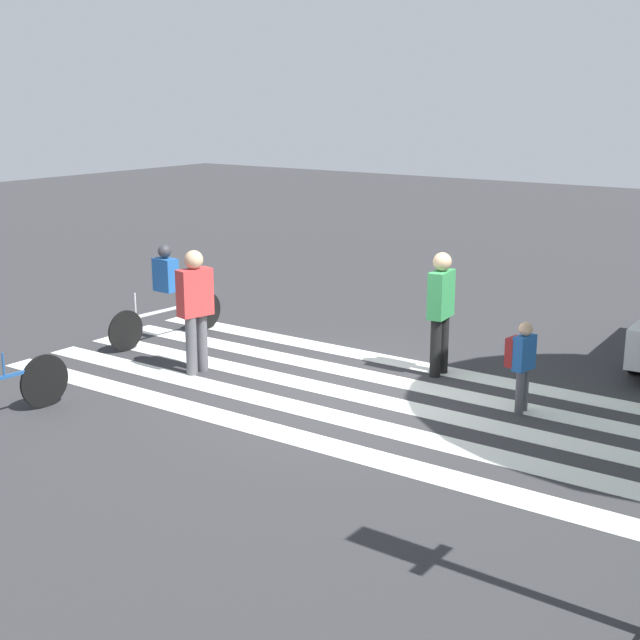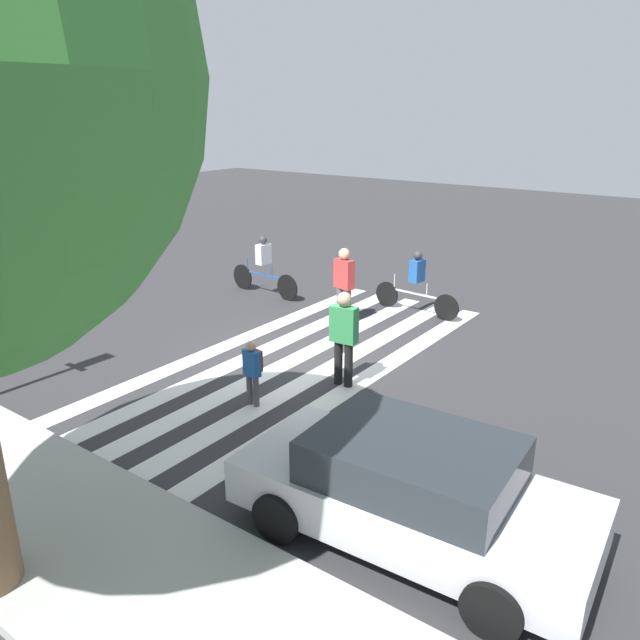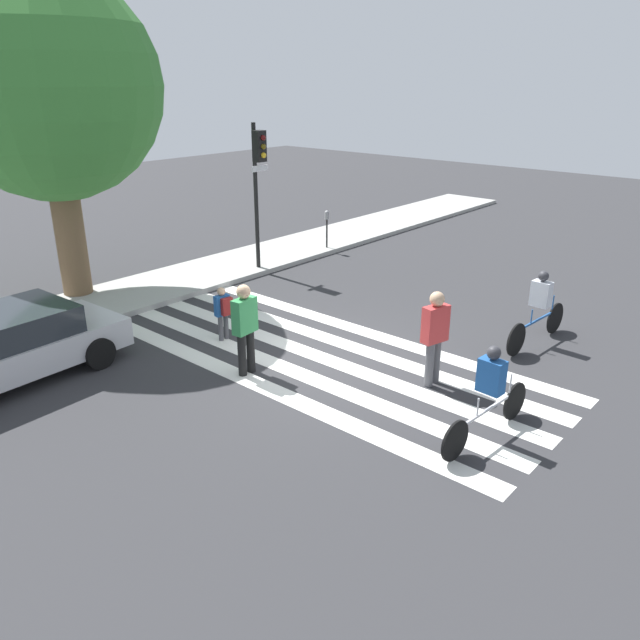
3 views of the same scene
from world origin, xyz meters
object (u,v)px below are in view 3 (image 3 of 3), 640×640
at_px(car_parked_far_curb, 8,345).
at_px(pedestrian_adult_blue_shirt, 435,333).
at_px(traffic_light, 258,170).
at_px(pedestrian_child_with_backpack, 245,324).
at_px(cyclist_far_lane, 490,390).
at_px(cyclist_mid_street, 539,306).
at_px(street_tree, 48,88).
at_px(parking_meter, 327,221).
at_px(pedestrian_adult_tall_backpack, 223,310).

bearing_deg(car_parked_far_curb, pedestrian_adult_blue_shirt, -53.14).
relative_size(traffic_light, pedestrian_child_with_backpack, 2.33).
bearing_deg(traffic_light, cyclist_far_lane, -113.13).
distance_m(traffic_light, car_parked_far_curb, 8.47).
xyz_separation_m(pedestrian_adult_blue_shirt, cyclist_mid_street, (3.12, -0.69, -0.17)).
relative_size(street_tree, cyclist_mid_street, 3.21).
bearing_deg(cyclist_mid_street, street_tree, 119.71).
bearing_deg(pedestrian_child_with_backpack, parking_meter, -154.35).
bearing_deg(cyclist_mid_street, pedestrian_adult_tall_backpack, 133.28).
bearing_deg(pedestrian_adult_tall_backpack, street_tree, 107.51).
relative_size(parking_meter, pedestrian_adult_tall_backpack, 1.13).
bearing_deg(traffic_light, street_tree, 157.36).
bearing_deg(parking_meter, car_parked_far_curb, -171.98).
xyz_separation_m(traffic_light, pedestrian_adult_blue_shirt, (-2.90, -7.65, -1.95)).
xyz_separation_m(street_tree, cyclist_far_lane, (0.77, -11.29, -4.32)).
xyz_separation_m(traffic_light, street_tree, (-4.75, 1.98, 2.20)).
height_order(pedestrian_adult_blue_shirt, cyclist_mid_street, pedestrian_adult_blue_shirt).
bearing_deg(cyclist_mid_street, car_parked_far_curb, 144.25).
bearing_deg(car_parked_far_curb, traffic_light, 7.65).
xyz_separation_m(street_tree, cyclist_mid_street, (4.97, -10.31, -4.32)).
xyz_separation_m(cyclist_mid_street, car_parked_far_curb, (-8.24, 6.85, -0.17)).
xyz_separation_m(pedestrian_adult_blue_shirt, pedestrian_adult_tall_backpack, (-1.18, 4.57, -0.33)).
bearing_deg(street_tree, pedestrian_child_with_backpack, -91.26).
relative_size(pedestrian_child_with_backpack, cyclist_far_lane, 0.75).
bearing_deg(pedestrian_adult_tall_backpack, pedestrian_child_with_backpack, -106.94).
distance_m(street_tree, pedestrian_adult_tall_backpack, 6.79).
height_order(traffic_light, parking_meter, traffic_light).
bearing_deg(cyclist_far_lane, parking_meter, 57.56).
relative_size(pedestrian_adult_blue_shirt, cyclist_far_lane, 0.76).
bearing_deg(parking_meter, pedestrian_adult_blue_shirt, -127.70).
height_order(pedestrian_child_with_backpack, cyclist_far_lane, pedestrian_child_with_backpack).
bearing_deg(traffic_light, pedestrian_adult_tall_backpack, -142.98).
relative_size(cyclist_mid_street, car_parked_far_curb, 0.57).
bearing_deg(pedestrian_adult_blue_shirt, parking_meter, -113.66).
bearing_deg(parking_meter, traffic_light, -178.51).
xyz_separation_m(traffic_light, pedestrian_child_with_backpack, (-4.90, -4.68, -1.96)).
relative_size(pedestrian_adult_tall_backpack, pedestrian_child_with_backpack, 0.66).
height_order(cyclist_mid_street, car_parked_far_curb, cyclist_mid_street).
distance_m(traffic_light, parking_meter, 3.64).
distance_m(pedestrian_adult_blue_shirt, pedestrian_adult_tall_backpack, 4.73).
height_order(parking_meter, car_parked_far_curb, parking_meter).
distance_m(parking_meter, pedestrian_adult_blue_shirt, 9.77).
xyz_separation_m(street_tree, pedestrian_adult_blue_shirt, (1.85, -9.63, -4.15)).
relative_size(parking_meter, cyclist_far_lane, 0.57).
height_order(cyclist_mid_street, cyclist_far_lane, cyclist_mid_street).
distance_m(pedestrian_adult_tall_backpack, pedestrian_child_with_backpack, 1.83).
bearing_deg(car_parked_far_curb, street_tree, 43.82).
height_order(parking_meter, pedestrian_adult_tall_backpack, parking_meter).
relative_size(traffic_light, cyclist_mid_street, 1.74).
height_order(cyclist_far_lane, car_parked_far_curb, cyclist_far_lane).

